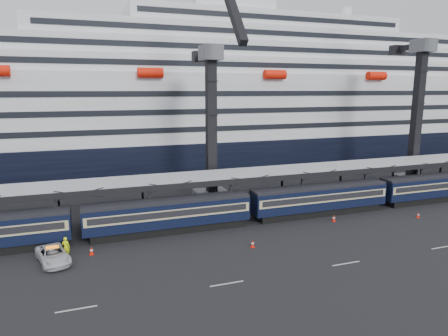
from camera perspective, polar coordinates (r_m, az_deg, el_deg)
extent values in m
plane|color=black|center=(52.16, 26.99, -8.19)|extent=(260.00, 260.00, 0.00)
cube|color=beige|center=(33.59, -20.33, -18.38)|extent=(3.00, 0.15, 0.02)
cube|color=beige|center=(35.21, 0.41, -16.19)|extent=(3.00, 0.15, 0.02)
cube|color=beige|center=(40.48, 17.03, -12.91)|extent=(3.00, 0.15, 0.02)
cube|color=beige|center=(48.23, 28.77, -9.88)|extent=(3.00, 0.15, 0.02)
cube|color=black|center=(46.97, -7.80, -8.53)|extent=(17.48, 2.40, 0.90)
cube|color=black|center=(46.40, -7.86, -6.43)|extent=(19.00, 2.80, 2.70)
cube|color=#BDB485|center=(46.31, -7.87, -6.08)|extent=(18.62, 2.92, 1.05)
cube|color=black|center=(46.30, -7.87, -6.02)|extent=(17.86, 2.98, 0.70)
cube|color=black|center=(45.97, -7.91, -4.65)|extent=(19.00, 2.50, 0.35)
cube|color=black|center=(54.33, 13.43, -6.00)|extent=(17.48, 2.40, 0.90)
cube|color=black|center=(53.84, 13.52, -4.16)|extent=(19.00, 2.80, 2.70)
cube|color=#BDB485|center=(53.76, 13.53, -3.86)|extent=(18.62, 2.92, 1.05)
cube|color=black|center=(53.75, 13.54, -3.80)|extent=(17.86, 2.98, 0.70)
cube|color=black|center=(53.47, 13.59, -2.61)|extent=(19.00, 2.50, 0.35)
cube|color=black|center=(67.06, 28.00, -3.75)|extent=(17.48, 2.40, 0.90)
cube|color=black|center=(66.66, 28.14, -2.25)|extent=(19.00, 2.80, 2.70)
cube|color=#BDB485|center=(66.60, 28.16, -2.00)|extent=(18.62, 2.92, 1.05)
cube|color=black|center=(66.59, 28.16, -1.96)|extent=(17.86, 2.98, 0.70)
cube|color=black|center=(66.37, 28.25, -0.99)|extent=(19.00, 2.50, 0.35)
cube|color=gray|center=(60.88, 17.95, 0.40)|extent=(130.00, 6.00, 0.25)
cube|color=black|center=(58.63, 19.70, -0.41)|extent=(130.00, 0.25, 0.70)
cube|color=black|center=(63.29, 16.30, 0.61)|extent=(130.00, 0.25, 0.70)
cube|color=black|center=(46.72, -22.84, -6.52)|extent=(0.25, 0.25, 5.40)
cube|color=black|center=(52.10, -22.52, -4.72)|extent=(0.25, 0.25, 5.40)
cube|color=black|center=(47.07, -10.57, -5.69)|extent=(0.25, 0.25, 5.40)
cube|color=black|center=(52.41, -11.54, -3.99)|extent=(0.25, 0.25, 5.40)
cube|color=black|center=(49.48, 0.97, -4.66)|extent=(0.25, 0.25, 5.40)
cube|color=black|center=(54.58, -1.08, -3.15)|extent=(0.25, 0.25, 5.40)
cube|color=black|center=(53.68, 11.05, -3.61)|extent=(0.25, 0.25, 5.40)
cube|color=black|center=(58.41, 8.28, -2.31)|extent=(0.25, 0.25, 5.40)
cube|color=black|center=(59.28, 19.43, -2.64)|extent=(0.25, 0.25, 5.40)
cube|color=black|center=(63.60, 16.29, -1.54)|extent=(0.25, 0.25, 5.40)
cube|color=black|center=(65.93, 26.23, -1.82)|extent=(0.25, 0.25, 5.40)
cube|color=black|center=(69.84, 22.98, -0.88)|extent=(0.25, 0.25, 5.40)
cube|color=black|center=(76.88, 28.51, -0.32)|extent=(0.25, 0.25, 5.40)
cube|color=black|center=(88.37, 5.27, 2.85)|extent=(200.00, 28.00, 7.00)
cube|color=silver|center=(87.51, 5.39, 9.02)|extent=(190.00, 26.88, 12.00)
cube|color=silver|center=(87.56, 5.48, 13.93)|extent=(160.00, 24.64, 3.00)
cube|color=black|center=(76.52, 9.49, 14.24)|extent=(153.60, 0.12, 0.90)
cube|color=silver|center=(87.76, 5.52, 15.88)|extent=(124.00, 21.84, 3.00)
cube|color=black|center=(77.97, 9.05, 16.40)|extent=(119.04, 0.12, 0.90)
cube|color=silver|center=(88.06, 5.55, 17.83)|extent=(90.00, 19.04, 3.00)
cube|color=black|center=(79.54, 8.61, 18.48)|extent=(86.40, 0.12, 0.90)
cube|color=silver|center=(88.46, 5.59, 19.76)|extent=(56.00, 16.24, 3.00)
cube|color=black|center=(81.21, 8.19, 20.48)|extent=(53.76, 0.12, 0.90)
cube|color=silver|center=(85.88, 0.41, 21.76)|extent=(16.00, 12.00, 2.50)
cylinder|color=silver|center=(98.89, 16.89, 20.19)|extent=(2.80, 2.80, 3.00)
cylinder|color=#F61A07|center=(66.28, -10.48, 13.23)|extent=(4.00, 1.60, 1.60)
cylinder|color=#F61A07|center=(73.11, 7.27, 13.11)|extent=(4.00, 1.60, 1.60)
cylinder|color=#F61A07|center=(85.24, 20.93, 12.19)|extent=(4.00, 1.60, 1.60)
cube|color=#47494E|center=(57.04, -1.77, -4.29)|extent=(4.50, 4.50, 2.00)
cube|color=black|center=(55.23, -1.83, 5.76)|extent=(1.30, 1.30, 18.00)
cube|color=#47494E|center=(55.20, -1.90, 16.15)|extent=(2.60, 3.20, 2.00)
cube|color=black|center=(57.60, -2.69, 15.94)|extent=(0.90, 5.04, 0.90)
cube|color=black|center=(59.99, -3.41, 15.55)|extent=(2.20, 1.60, 1.60)
cube|color=#47494E|center=(74.43, 25.12, -1.69)|extent=(4.50, 4.50, 2.00)
cube|color=black|center=(72.98, 25.83, 6.76)|extent=(1.30, 1.30, 20.00)
cube|color=#47494E|center=(73.18, 26.58, 15.36)|extent=(2.60, 3.20, 2.00)
cube|color=black|center=(75.18, 25.01, 15.35)|extent=(0.90, 5.60, 0.90)
cube|color=black|center=(77.20, 23.50, 15.18)|extent=(2.20, 1.60, 1.60)
imported|color=silver|center=(42.01, -23.23, -11.37)|extent=(3.80, 5.80, 1.48)
imported|color=#DFFF0D|center=(42.85, -21.65, -10.42)|extent=(0.84, 0.68, 2.01)
cube|color=#F61A07|center=(42.82, -18.38, -11.62)|extent=(0.43, 0.43, 0.05)
cone|color=#F61A07|center=(42.66, -18.42, -11.08)|extent=(0.36, 0.36, 0.82)
cylinder|color=white|center=(42.66, -18.42, -11.08)|extent=(0.31, 0.31, 0.14)
cube|color=#F61A07|center=(42.54, -22.76, -12.09)|extent=(0.38, 0.38, 0.04)
cone|color=#F61A07|center=(42.40, -22.80, -11.62)|extent=(0.32, 0.32, 0.72)
cylinder|color=white|center=(42.40, -22.80, -11.62)|extent=(0.27, 0.27, 0.12)
cube|color=#F61A07|center=(42.57, 4.11, -11.19)|extent=(0.41, 0.41, 0.04)
cone|color=#F61A07|center=(42.41, 4.12, -10.67)|extent=(0.35, 0.35, 0.78)
cylinder|color=white|center=(42.41, 4.12, -10.67)|extent=(0.29, 0.29, 0.13)
cube|color=#F61A07|center=(52.10, 15.39, -7.33)|extent=(0.43, 0.43, 0.05)
cone|color=#F61A07|center=(51.97, 15.42, -6.88)|extent=(0.36, 0.36, 0.82)
cylinder|color=white|center=(51.97, 15.42, -6.88)|extent=(0.31, 0.31, 0.14)
cube|color=#F61A07|center=(57.37, 25.97, -6.38)|extent=(0.37, 0.37, 0.04)
cone|color=#F61A07|center=(57.26, 26.00, -6.02)|extent=(0.31, 0.31, 0.71)
cylinder|color=white|center=(57.26, 26.00, -6.02)|extent=(0.27, 0.27, 0.12)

